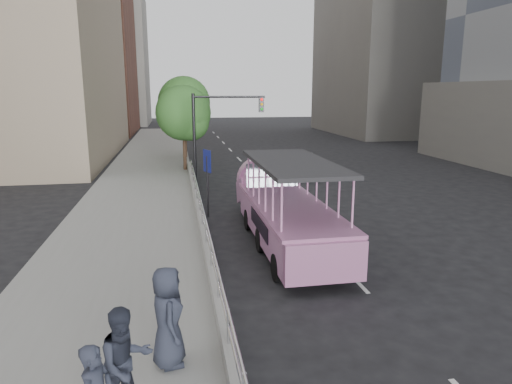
{
  "coord_description": "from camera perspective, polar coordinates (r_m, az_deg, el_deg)",
  "views": [
    {
      "loc": [
        -3.97,
        -13.79,
        5.34
      ],
      "look_at": [
        -1.06,
        2.68,
        1.62
      ],
      "focal_mm": 32.0,
      "sensor_mm": 36.0,
      "label": 1
    }
  ],
  "objects": [
    {
      "name": "street_tree_far",
      "position": [
        35.74,
        -8.81,
        10.74
      ],
      "size": [
        3.97,
        3.97,
        6.45
      ],
      "color": "#342417",
      "rests_on": "ground"
    },
    {
      "name": "pedestrian_mid",
      "position": [
        7.79,
        -15.97,
        -19.91
      ],
      "size": [
        1.13,
        1.07,
        1.85
      ],
      "primitive_type": "imported",
      "rotation": [
        0.0,
        0.0,
        0.55
      ],
      "color": "#282C3B",
      "rests_on": "sidewalk"
    },
    {
      "name": "kerb_wall",
      "position": [
        16.54,
        -6.67,
        -4.64
      ],
      "size": [
        0.24,
        30.0,
        0.36
      ],
      "primitive_type": "cube",
      "color": "#A6A6A1",
      "rests_on": "sidewalk"
    },
    {
      "name": "sidewalk",
      "position": [
        24.41,
        -13.99,
        -0.11
      ],
      "size": [
        5.5,
        80.0,
        0.3
      ],
      "primitive_type": "cube",
      "color": "gray",
      "rests_on": "ground"
    },
    {
      "name": "traffic_signal",
      "position": [
        26.45,
        -5.16,
        8.5
      ],
      "size": [
        4.2,
        0.32,
        5.2
      ],
      "color": "black",
      "rests_on": "ground"
    },
    {
      "name": "ground",
      "position": [
        15.31,
        5.7,
        -7.94
      ],
      "size": [
        160.0,
        160.0,
        0.0
      ],
      "primitive_type": "plane",
      "color": "black"
    },
    {
      "name": "guardrail",
      "position": [
        16.36,
        -6.73,
        -2.42
      ],
      "size": [
        0.07,
        22.0,
        0.71
      ],
      "color": "silver",
      "rests_on": "kerb_wall"
    },
    {
      "name": "car",
      "position": [
        29.13,
        6.15,
        3.47
      ],
      "size": [
        2.51,
        4.82,
        1.57
      ],
      "primitive_type": "imported",
      "rotation": [
        0.0,
        0.0,
        -0.15
      ],
      "color": "silver",
      "rests_on": "ground"
    },
    {
      "name": "parking_sign",
      "position": [
        19.5,
        -6.09,
        2.06
      ],
      "size": [
        0.28,
        0.61,
        2.92
      ],
      "color": "black",
      "rests_on": "ground"
    },
    {
      "name": "midrise_stone_b",
      "position": [
        78.85,
        -19.52,
        15.24
      ],
      "size": [
        16.0,
        14.0,
        20.0
      ],
      "primitive_type": "cube",
      "color": "gray",
      "rests_on": "ground"
    },
    {
      "name": "pedestrian_far",
      "position": [
        8.87,
        -10.98,
        -15.07
      ],
      "size": [
        0.73,
        1.02,
        1.93
      ],
      "primitive_type": "imported",
      "rotation": [
        0.0,
        0.0,
        1.7
      ],
      "color": "#282C3B",
      "rests_on": "sidewalk"
    },
    {
      "name": "midrise_stone_a",
      "position": [
        64.22,
        19.32,
        21.44
      ],
      "size": [
        20.0,
        20.0,
        32.0
      ],
      "primitive_type": "cube",
      "color": "gray",
      "rests_on": "ground"
    },
    {
      "name": "midrise_brick",
      "position": [
        63.82,
        -23.97,
        18.42
      ],
      "size": [
        18.0,
        16.0,
        26.0
      ],
      "primitive_type": "cube",
      "color": "brown",
      "rests_on": "ground"
    },
    {
      "name": "duck_boat",
      "position": [
        16.52,
        3.38,
        -2.16
      ],
      "size": [
        2.42,
        9.38,
        3.11
      ],
      "color": "black",
      "rests_on": "ground"
    },
    {
      "name": "street_tree_near",
      "position": [
        29.76,
        -8.87,
        9.47
      ],
      "size": [
        3.52,
        3.52,
        5.72
      ],
      "color": "#342417",
      "rests_on": "ground"
    }
  ]
}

